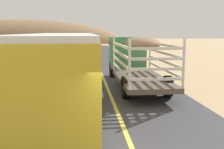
# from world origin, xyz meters

# --- Properties ---
(livestock_truck) EXTENTS (2.53, 9.70, 3.02)m
(livestock_truck) POSITION_xyz_m (1.77, 12.53, 1.79)
(livestock_truck) COLOR #3F7F4C
(livestock_truck) RESTS_ON road_surface
(bus) EXTENTS (2.54, 10.00, 3.21)m
(bus) POSITION_xyz_m (-2.21, 5.18, 1.75)
(bus) COLOR gold
(bus) RESTS_ON road_surface
(distant_hill) EXTENTS (57.91, 23.60, 13.42)m
(distant_hill) POSITION_xyz_m (-19.13, 76.18, 0.00)
(distant_hill) COLOR #8D6E4C
(distant_hill) RESTS_ON ground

